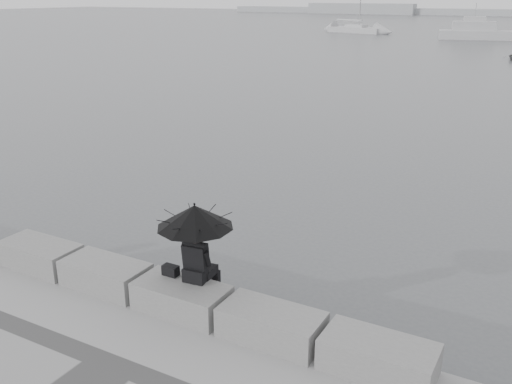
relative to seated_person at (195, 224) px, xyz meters
The scene contains 10 objects.
ground 2.04m from the seated_person, 126.24° to the left, with size 360.00×360.00×0.00m, color #4C4F52.
stone_block_far_left 3.77m from the seated_person, behind, with size 1.60×0.80×0.50m, color slate.
stone_block_left 2.25m from the seated_person, behind, with size 1.60×0.80×0.50m, color slate.
stone_block_centre 1.31m from the seated_person, 116.90° to the right, with size 1.60×0.80×0.50m, color slate.
stone_block_right 2.04m from the seated_person, ahead, with size 1.60×0.80×0.50m, color slate.
stone_block_far_right 3.52m from the seated_person, ahead, with size 1.60×0.80×0.50m, color slate.
seated_person is the anchor object (origin of this frame).
bag 1.06m from the seated_person, behind, with size 0.28×0.16×0.18m, color black.
sailboat_left 80.08m from the seated_person, 107.73° to the left, with size 8.81×4.31×12.90m.
motor_cruiser 71.91m from the seated_person, 94.91° to the left, with size 10.57×4.94×4.50m.
Camera 1 is at (5.19, -7.23, 5.60)m, focal length 40.00 mm.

